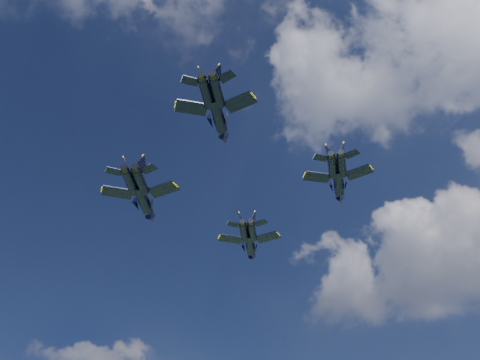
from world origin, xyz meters
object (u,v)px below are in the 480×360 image
jet_left (144,200)px  jet_slot (218,116)px  jet_right (339,183)px  jet_lead (250,244)px

jet_left → jet_slot: 22.91m
jet_right → jet_slot: size_ratio=0.95×
jet_lead → jet_right: 23.88m
jet_lead → jet_left: bearing=-135.8°
jet_left → jet_slot: size_ratio=1.06×
jet_lead → jet_left: 24.49m
jet_lead → jet_left: jet_left is taller
jet_left → jet_lead: bearing=45.3°
jet_left → jet_right: 34.44m
jet_right → jet_lead: bearing=140.5°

